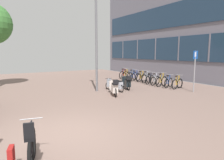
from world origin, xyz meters
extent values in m
cube|color=#7E655A|center=(4.80, 0.00, -0.03)|extent=(14.40, 40.00, 0.05)
cube|color=slate|center=(12.15, 3.42, 2.78)|extent=(0.10, 0.12, 2.09)
cube|color=slate|center=(12.15, 6.27, 2.78)|extent=(0.10, 0.12, 2.09)
cube|color=slate|center=(12.15, 9.11, 2.78)|extent=(0.10, 0.12, 2.09)
cube|color=slate|center=(12.15, 11.96, 2.78)|extent=(0.10, 0.12, 2.09)
cube|color=slate|center=(12.15, 14.80, 2.78)|extent=(0.10, 0.12, 2.09)
torus|color=black|center=(-1.32, -1.42, 0.33)|extent=(0.24, 0.72, 0.73)
torus|color=black|center=(-1.17, -0.78, 0.33)|extent=(0.24, 0.72, 0.73)
cylinder|color=black|center=(-1.23, -1.04, 0.59)|extent=(0.11, 0.32, 0.64)
cylinder|color=black|center=(-1.28, -1.23, 0.56)|extent=(0.07, 0.15, 0.58)
cylinder|color=black|center=(-1.24, -1.09, 0.87)|extent=(0.13, 0.40, 0.08)
cylinder|color=black|center=(-1.29, -1.30, 0.30)|extent=(0.09, 0.26, 0.08)
cylinder|color=black|center=(-1.31, -1.35, 0.59)|extent=(0.06, 0.17, 0.53)
cylinder|color=black|center=(-1.18, -0.84, 0.61)|extent=(0.07, 0.15, 0.58)
cube|color=black|center=(-1.29, -1.28, 0.89)|extent=(0.14, 0.24, 0.06)
cylinder|color=#ADADB2|center=(-1.19, -0.90, 0.95)|extent=(0.47, 0.14, 0.02)
cube|color=black|center=(-1.31, -1.38, 0.72)|extent=(0.25, 0.28, 0.10)
cube|color=black|center=(-1.34, -1.47, 0.90)|extent=(0.21, 0.11, 0.32)
cube|color=#A51D1A|center=(-1.67, -1.29, 0.39)|extent=(0.16, 0.30, 0.34)
torus|color=black|center=(8.49, 3.39, 0.32)|extent=(0.71, 0.20, 0.71)
torus|color=black|center=(9.12, 3.51, 0.32)|extent=(0.71, 0.20, 0.71)
cylinder|color=#B8871A|center=(8.87, 3.46, 0.58)|extent=(0.32, 0.09, 0.62)
cylinder|color=#B8871A|center=(8.68, 3.43, 0.55)|extent=(0.14, 0.06, 0.57)
cylinder|color=#B8871A|center=(8.82, 3.45, 0.86)|extent=(0.39, 0.10, 0.08)
cylinder|color=#B8871A|center=(8.61, 3.42, 0.30)|extent=(0.25, 0.07, 0.08)
cylinder|color=#B8871A|center=(8.56, 3.41, 0.58)|extent=(0.17, 0.05, 0.52)
cylinder|color=#B8871A|center=(9.07, 3.50, 0.60)|extent=(0.15, 0.06, 0.57)
cube|color=black|center=(8.63, 3.42, 0.87)|extent=(0.23, 0.13, 0.06)
cylinder|color=#ADADB2|center=(9.01, 3.49, 0.93)|extent=(0.11, 0.48, 0.02)
torus|color=black|center=(8.35, 3.99, 0.31)|extent=(0.68, 0.28, 0.69)
torus|color=black|center=(8.95, 4.19, 0.31)|extent=(0.68, 0.28, 0.69)
cylinder|color=navy|center=(8.71, 4.11, 0.56)|extent=(0.30, 0.13, 0.61)
cylinder|color=navy|center=(8.53, 4.05, 0.54)|extent=(0.14, 0.08, 0.55)
cylinder|color=navy|center=(8.66, 4.09, 0.83)|extent=(0.37, 0.15, 0.08)
cylinder|color=navy|center=(8.46, 4.03, 0.29)|extent=(0.24, 0.10, 0.07)
cylinder|color=navy|center=(8.42, 4.01, 0.56)|extent=(0.16, 0.08, 0.50)
cylinder|color=navy|center=(8.89, 4.17, 0.58)|extent=(0.15, 0.07, 0.55)
cube|color=black|center=(8.48, 4.03, 0.85)|extent=(0.24, 0.15, 0.06)
cylinder|color=#ADADB2|center=(8.84, 4.15, 0.90)|extent=(0.17, 0.46, 0.02)
torus|color=black|center=(8.28, 4.65, 0.34)|extent=(0.74, 0.22, 0.74)
torus|color=black|center=(8.96, 4.80, 0.34)|extent=(0.74, 0.22, 0.74)
cylinder|color=#B8881C|center=(8.69, 4.74, 0.60)|extent=(0.34, 0.10, 0.65)
cylinder|color=#B8881C|center=(8.48, 4.70, 0.58)|extent=(0.15, 0.07, 0.59)
cylinder|color=#B8881C|center=(8.63, 4.73, 0.90)|extent=(0.42, 0.12, 0.09)
cylinder|color=#B8881C|center=(8.41, 4.68, 0.31)|extent=(0.27, 0.08, 0.08)
cylinder|color=#B8881C|center=(8.35, 4.67, 0.60)|extent=(0.18, 0.06, 0.54)
cylinder|color=#B8881C|center=(8.90, 4.78, 0.63)|extent=(0.16, 0.06, 0.59)
cube|color=black|center=(8.43, 4.69, 0.91)|extent=(0.23, 0.13, 0.06)
cylinder|color=#ADADB2|center=(8.84, 4.77, 0.97)|extent=(0.12, 0.47, 0.02)
torus|color=black|center=(8.30, 5.28, 0.32)|extent=(0.69, 0.26, 0.70)
torus|color=black|center=(8.89, 5.45, 0.32)|extent=(0.69, 0.26, 0.70)
cylinder|color=#AFB0BA|center=(8.66, 5.38, 0.57)|extent=(0.30, 0.12, 0.62)
cylinder|color=#AFB0BA|center=(8.48, 5.33, 0.55)|extent=(0.14, 0.07, 0.56)
cylinder|color=#AFB0BA|center=(8.61, 5.37, 0.85)|extent=(0.37, 0.14, 0.08)
cylinder|color=#AFB0BA|center=(8.42, 5.31, 0.29)|extent=(0.24, 0.10, 0.08)
cylinder|color=#AFB0BA|center=(8.37, 5.29, 0.57)|extent=(0.16, 0.07, 0.51)
cylinder|color=#AFB0BA|center=(8.84, 5.43, 0.59)|extent=(0.14, 0.07, 0.56)
cube|color=black|center=(8.43, 5.31, 0.86)|extent=(0.24, 0.15, 0.06)
cylinder|color=#ADADB2|center=(8.79, 5.42, 0.92)|extent=(0.16, 0.47, 0.02)
torus|color=black|center=(8.33, 5.89, 0.31)|extent=(0.67, 0.30, 0.69)
torus|color=black|center=(8.94, 6.11, 0.31)|extent=(0.67, 0.30, 0.69)
cylinder|color=black|center=(8.69, 6.02, 0.56)|extent=(0.31, 0.14, 0.61)
cylinder|color=black|center=(8.51, 5.95, 0.54)|extent=(0.14, 0.08, 0.55)
cylinder|color=black|center=(8.65, 6.00, 0.83)|extent=(0.38, 0.17, 0.08)
cylinder|color=black|center=(8.44, 5.93, 0.29)|extent=(0.25, 0.11, 0.07)
cylinder|color=black|center=(8.39, 5.91, 0.56)|extent=(0.17, 0.08, 0.50)
cylinder|color=black|center=(8.88, 6.09, 0.58)|extent=(0.15, 0.08, 0.55)
cube|color=black|center=(8.46, 5.94, 0.85)|extent=(0.24, 0.16, 0.06)
cylinder|color=#ADADB2|center=(8.83, 6.07, 0.91)|extent=(0.19, 0.46, 0.02)
torus|color=black|center=(8.52, 6.54, 0.33)|extent=(0.72, 0.27, 0.73)
torus|color=black|center=(9.18, 6.73, 0.33)|extent=(0.72, 0.27, 0.73)
cylinder|color=#AEB1B8|center=(8.91, 6.66, 0.59)|extent=(0.33, 0.13, 0.64)
cylinder|color=#AEB1B8|center=(8.72, 6.60, 0.57)|extent=(0.15, 0.07, 0.58)
cylinder|color=#AEB1B8|center=(8.86, 6.64, 0.88)|extent=(0.41, 0.15, 0.09)
cylinder|color=#AEB1B8|center=(8.64, 6.58, 0.30)|extent=(0.26, 0.10, 0.08)
cylinder|color=#AEB1B8|center=(8.59, 6.56, 0.59)|extent=(0.17, 0.07, 0.53)
cylinder|color=#AEB1B8|center=(9.12, 6.71, 0.62)|extent=(0.16, 0.07, 0.58)
cube|color=black|center=(8.66, 6.58, 0.90)|extent=(0.24, 0.15, 0.06)
cylinder|color=#ADADB2|center=(9.06, 6.70, 0.96)|extent=(0.15, 0.47, 0.02)
torus|color=black|center=(8.55, 7.22, 0.32)|extent=(0.71, 0.19, 0.71)
torus|color=black|center=(9.18, 7.33, 0.32)|extent=(0.71, 0.19, 0.71)
cylinder|color=#BC8418|center=(8.93, 7.28, 0.58)|extent=(0.32, 0.09, 0.62)
cylinder|color=#BC8418|center=(8.74, 7.25, 0.55)|extent=(0.14, 0.06, 0.57)
cylinder|color=#BC8418|center=(8.88, 7.28, 0.86)|extent=(0.39, 0.10, 0.08)
cylinder|color=#BC8418|center=(8.67, 7.24, 0.30)|extent=(0.25, 0.07, 0.08)
cylinder|color=#BC8418|center=(8.62, 7.23, 0.58)|extent=(0.17, 0.05, 0.52)
cylinder|color=#BC8418|center=(9.13, 7.32, 0.60)|extent=(0.15, 0.06, 0.57)
cube|color=black|center=(8.69, 7.24, 0.87)|extent=(0.23, 0.13, 0.06)
cylinder|color=#ADADB2|center=(9.07, 7.31, 0.93)|extent=(0.11, 0.48, 0.02)
torus|color=black|center=(8.39, 7.85, 0.32)|extent=(0.71, 0.19, 0.71)
torus|color=black|center=(9.04, 7.97, 0.32)|extent=(0.71, 0.19, 0.71)
cylinder|color=navy|center=(8.78, 7.92, 0.57)|extent=(0.33, 0.09, 0.62)
cylinder|color=navy|center=(8.58, 7.89, 0.55)|extent=(0.15, 0.06, 0.57)
cylinder|color=navy|center=(8.73, 7.91, 0.85)|extent=(0.40, 0.11, 0.08)
cylinder|color=navy|center=(8.51, 7.87, 0.30)|extent=(0.26, 0.07, 0.08)
cylinder|color=navy|center=(8.46, 7.87, 0.57)|extent=(0.17, 0.05, 0.52)
cylinder|color=navy|center=(8.98, 7.96, 0.60)|extent=(0.15, 0.06, 0.56)
cube|color=black|center=(8.53, 7.88, 0.87)|extent=(0.23, 0.13, 0.06)
cylinder|color=#ADADB2|center=(8.92, 7.95, 0.93)|extent=(0.11, 0.48, 0.02)
torus|color=black|center=(8.55, 8.49, 0.33)|extent=(0.73, 0.20, 0.73)
torus|color=black|center=(9.19, 8.61, 0.33)|extent=(0.73, 0.20, 0.73)
cylinder|color=navy|center=(8.94, 8.56, 0.59)|extent=(0.32, 0.09, 0.64)
cylinder|color=navy|center=(8.74, 8.52, 0.57)|extent=(0.14, 0.06, 0.58)
cylinder|color=navy|center=(8.88, 8.55, 0.88)|extent=(0.40, 0.11, 0.08)
cylinder|color=navy|center=(8.67, 8.51, 0.30)|extent=(0.26, 0.07, 0.08)
cylinder|color=navy|center=(8.62, 8.50, 0.59)|extent=(0.17, 0.06, 0.53)
cylinder|color=navy|center=(9.14, 8.60, 0.62)|extent=(0.15, 0.06, 0.58)
cube|color=black|center=(8.69, 8.52, 0.89)|extent=(0.23, 0.13, 0.06)
cylinder|color=#ADADB2|center=(9.08, 8.59, 0.95)|extent=(0.11, 0.48, 0.02)
torus|color=black|center=(8.30, 9.06, 0.32)|extent=(0.70, 0.33, 0.72)
torus|color=black|center=(8.93, 9.31, 0.32)|extent=(0.70, 0.33, 0.72)
cylinder|color=#BC8616|center=(8.67, 9.21, 0.58)|extent=(0.32, 0.15, 0.63)
cylinder|color=#BC8616|center=(8.49, 9.14, 0.56)|extent=(0.15, 0.09, 0.57)
cylinder|color=#BC8616|center=(8.62, 9.19, 0.87)|extent=(0.39, 0.18, 0.08)
cylinder|color=#BC8616|center=(8.42, 9.11, 0.30)|extent=(0.25, 0.12, 0.08)
cylinder|color=#BC8616|center=(8.37, 9.09, 0.58)|extent=(0.17, 0.09, 0.53)
cylinder|color=#BC8616|center=(8.87, 9.28, 0.61)|extent=(0.15, 0.08, 0.57)
cube|color=black|center=(8.43, 9.12, 0.88)|extent=(0.24, 0.16, 0.06)
cylinder|color=#ADADB2|center=(8.81, 9.26, 0.94)|extent=(0.20, 0.46, 0.02)
torus|color=black|center=(8.50, 9.72, 0.33)|extent=(0.72, 0.29, 0.74)
torus|color=black|center=(9.13, 9.92, 0.33)|extent=(0.72, 0.29, 0.74)
cylinder|color=maroon|center=(8.88, 9.84, 0.60)|extent=(0.32, 0.13, 0.65)
cylinder|color=maroon|center=(8.69, 9.78, 0.57)|extent=(0.15, 0.08, 0.59)
cylinder|color=maroon|center=(8.83, 9.83, 0.89)|extent=(0.39, 0.15, 0.09)
cylinder|color=maroon|center=(8.62, 9.76, 0.31)|extent=(0.25, 0.10, 0.08)
cylinder|color=maroon|center=(8.57, 9.75, 0.60)|extent=(0.17, 0.07, 0.54)
cylinder|color=maroon|center=(9.07, 9.90, 0.62)|extent=(0.15, 0.07, 0.59)
cube|color=black|center=(8.64, 9.77, 0.90)|extent=(0.24, 0.15, 0.06)
cylinder|color=#ADADB2|center=(9.02, 9.88, 0.96)|extent=(0.16, 0.47, 0.02)
torus|color=black|center=(4.82, 4.40, 0.23)|extent=(0.12, 0.51, 0.51)
torus|color=black|center=(4.65, 5.67, 0.23)|extent=(0.12, 0.51, 0.51)
cube|color=#A7ABB5|center=(4.73, 5.04, 0.21)|extent=(0.37, 0.75, 0.08)
cube|color=#A7ABB5|center=(4.79, 4.63, 0.43)|extent=(0.37, 0.60, 0.44)
cube|color=black|center=(4.79, 4.63, 0.68)|extent=(0.33, 0.54, 0.06)
cylinder|color=#A7ABB5|center=(4.65, 5.65, 0.48)|extent=(0.09, 0.13, 0.51)
cube|color=#A7ABB5|center=(4.66, 5.57, 0.46)|extent=(0.33, 0.12, 0.51)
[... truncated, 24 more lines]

